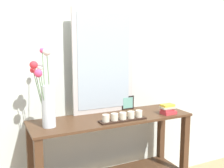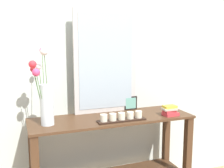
% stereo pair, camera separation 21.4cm
% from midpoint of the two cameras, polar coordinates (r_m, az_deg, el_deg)
% --- Properties ---
extents(wall_back, '(6.40, 0.08, 2.70)m').
position_cam_midpoint_polar(wall_back, '(2.42, -0.21, 7.03)').
color(wall_back, beige).
rests_on(wall_back, ground).
extents(console_table, '(1.35, 0.43, 0.82)m').
position_cam_midpoint_polar(console_table, '(2.30, 2.75, -14.49)').
color(console_table, '#472D1C').
rests_on(console_table, ground).
extents(mirror_leaning, '(0.57, 0.03, 0.90)m').
position_cam_midpoint_polar(mirror_leaning, '(2.29, 1.31, 4.90)').
color(mirror_leaning, '#B7B2AD').
rests_on(mirror_leaning, console_table).
extents(tall_vase_left, '(0.17, 0.21, 0.58)m').
position_cam_midpoint_polar(tall_vase_left, '(1.98, -11.33, -2.74)').
color(tall_vase_left, silver).
rests_on(tall_vase_left, console_table).
extents(candle_tray, '(0.39, 0.09, 0.07)m').
position_cam_midpoint_polar(candle_tray, '(2.09, 5.04, -7.27)').
color(candle_tray, black).
rests_on(candle_tray, console_table).
extents(picture_frame_small, '(0.12, 0.01, 0.12)m').
position_cam_midpoint_polar(picture_frame_small, '(2.43, 6.57, -4.16)').
color(picture_frame_small, black).
rests_on(picture_frame_small, console_table).
extents(book_stack, '(0.14, 0.10, 0.08)m').
position_cam_midpoint_polar(book_stack, '(2.31, 15.06, -5.68)').
color(book_stack, '#C63338').
rests_on(book_stack, console_table).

